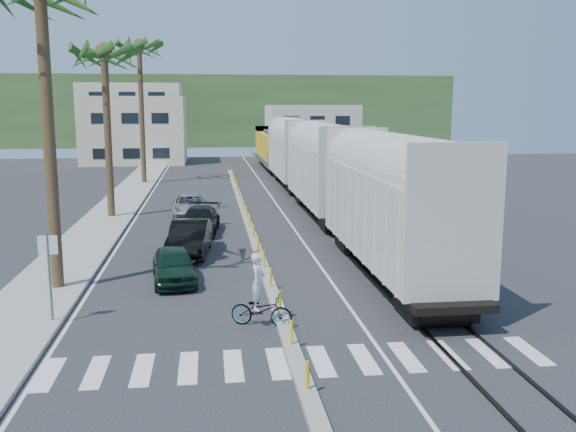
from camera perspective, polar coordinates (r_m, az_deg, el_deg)
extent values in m
plane|color=#28282B|center=(19.75, -0.09, -10.66)|extent=(140.00, 140.00, 0.00)
cube|color=gray|center=(44.35, -15.11, 0.58)|extent=(3.00, 90.00, 0.15)
cube|color=black|center=(47.33, 0.91, 1.43)|extent=(0.12, 100.00, 0.06)
cube|color=black|center=(47.55, 2.63, 1.46)|extent=(0.12, 100.00, 0.06)
cube|color=gray|center=(39.04, -3.68, -0.31)|extent=(0.45, 60.00, 0.15)
cylinder|color=yellow|center=(15.89, 1.72, -13.97)|extent=(0.10, 0.10, 0.70)
cylinder|color=yellow|center=(18.65, 0.29, -10.29)|extent=(0.10, 0.10, 0.70)
cylinder|color=yellow|center=(21.47, -0.75, -7.56)|extent=(0.10, 0.10, 0.70)
cylinder|color=yellow|center=(24.33, -1.54, -5.47)|extent=(0.10, 0.10, 0.70)
cylinder|color=yellow|center=(27.23, -2.15, -3.82)|extent=(0.10, 0.10, 0.70)
cylinder|color=yellow|center=(30.14, -2.65, -2.49)|extent=(0.10, 0.10, 0.70)
cylinder|color=yellow|center=(33.07, -3.06, -1.39)|extent=(0.10, 0.10, 0.70)
cylinder|color=yellow|center=(36.01, -3.40, -0.48)|extent=(0.10, 0.10, 0.70)
cylinder|color=yellow|center=(38.97, -3.69, 0.30)|extent=(0.10, 0.10, 0.70)
cylinder|color=yellow|center=(41.92, -3.93, 0.97)|extent=(0.10, 0.10, 0.70)
cylinder|color=yellow|center=(44.89, -4.15, 1.55)|extent=(0.10, 0.10, 0.70)
cylinder|color=yellow|center=(47.85, -4.34, 2.06)|extent=(0.10, 0.10, 0.70)
cylinder|color=yellow|center=(50.83, -4.51, 2.51)|extent=(0.10, 0.10, 0.70)
cylinder|color=yellow|center=(53.80, -4.65, 2.91)|extent=(0.10, 0.10, 0.70)
cylinder|color=yellow|center=(56.78, -4.79, 3.27)|extent=(0.10, 0.10, 0.70)
cylinder|color=yellow|center=(59.76, -4.91, 3.59)|extent=(0.10, 0.10, 0.70)
cube|color=silver|center=(17.90, 0.71, -12.86)|extent=(14.00, 2.20, 0.01)
cube|color=silver|center=(44.15, -12.92, 0.54)|extent=(0.12, 90.00, 0.01)
cube|color=silver|center=(44.17, -0.83, 0.79)|extent=(0.12, 90.00, 0.01)
cube|color=#BAB9AB|center=(25.85, 9.30, 0.30)|extent=(3.00, 12.88, 3.40)
cylinder|color=#BAB9AB|center=(25.62, 9.41, 4.05)|extent=(2.90, 12.58, 2.90)
cube|color=black|center=(26.29, 9.17, -4.44)|extent=(2.60, 12.88, 1.00)
cube|color=#BAB9AB|center=(40.33, 3.31, 3.78)|extent=(3.00, 12.88, 3.40)
cylinder|color=#BAB9AB|center=(40.19, 3.33, 6.19)|extent=(2.90, 12.58, 2.90)
cube|color=black|center=(40.62, 3.28, 0.69)|extent=(2.60, 12.88, 1.00)
cube|color=#BAB9AB|center=(55.09, 0.49, 5.40)|extent=(3.00, 12.88, 3.40)
cylinder|color=#BAB9AB|center=(54.99, 0.49, 7.17)|extent=(2.90, 12.58, 2.90)
cube|color=black|center=(55.30, 0.49, 3.13)|extent=(2.60, 12.88, 1.00)
cube|color=#4C4C4F|center=(71.06, -1.22, 5.05)|extent=(3.00, 17.00, 0.50)
cube|color=#BC9612|center=(69.96, -1.14, 6.25)|extent=(2.70, 12.24, 2.60)
cube|color=#BC9612|center=(76.68, -1.67, 6.78)|extent=(3.00, 3.74, 3.20)
cube|color=black|center=(71.11, -1.22, 4.57)|extent=(2.60, 13.60, 0.90)
cylinder|color=brown|center=(25.08, -20.44, 5.97)|extent=(0.44, 0.44, 11.00)
cylinder|color=brown|center=(40.86, -15.71, 6.75)|extent=(0.44, 0.44, 10.00)
sphere|color=#254B17|center=(40.95, -16.05, 13.96)|extent=(3.20, 3.20, 3.20)
cylinder|color=brown|center=(58.66, -12.87, 8.65)|extent=(0.44, 0.44, 12.00)
sphere|color=#254B17|center=(58.89, -13.10, 14.64)|extent=(3.20, 3.20, 3.20)
cylinder|color=slate|center=(21.67, -20.40, -5.28)|extent=(0.08, 0.08, 3.00)
cube|color=silver|center=(21.42, -20.58, -2.43)|extent=(0.60, 0.04, 0.60)
cube|color=beige|center=(80.90, -13.42, 7.46)|extent=(12.00, 10.00, 8.00)
cube|color=beige|center=(96.99, -13.61, 8.38)|extent=(14.00, 12.00, 10.00)
cube|color=beige|center=(89.58, 2.08, 7.59)|extent=(12.00, 10.00, 7.00)
cube|color=#385628|center=(118.40, -6.09, 9.28)|extent=(80.00, 20.00, 12.00)
imported|color=black|center=(25.78, -10.12, -4.31)|extent=(2.47, 4.40, 1.39)
imported|color=black|center=(30.33, -8.73, -1.94)|extent=(2.64, 5.18, 1.60)
imported|color=black|center=(35.36, -7.88, -0.39)|extent=(2.89, 5.28, 1.43)
imported|color=#A5A7AA|center=(41.04, -8.72, 0.93)|extent=(2.71, 5.05, 1.34)
imported|color=#9EA0A5|center=(20.51, -2.37, -8.34)|extent=(2.01, 2.45, 1.05)
imported|color=silver|center=(20.23, -2.67, -5.83)|extent=(0.95, 0.87, 1.82)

